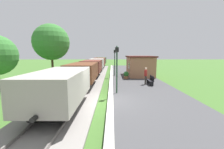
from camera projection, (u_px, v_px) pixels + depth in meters
ground_plane at (105, 104)px, 10.11m from camera, size 160.00×160.00×0.00m
platform_slab at (153, 102)px, 10.08m from camera, size 6.00×60.00×0.25m
platform_edge_stripe at (111, 100)px, 10.07m from camera, size 0.36×60.00×0.01m
track_ballast at (70, 103)px, 10.11m from camera, size 3.80×60.00×0.12m
rail_near at (80, 101)px, 10.09m from camera, size 0.07×60.00×0.14m
rail_far at (59, 101)px, 10.10m from camera, size 0.07×60.00×0.14m
freight_train at (95, 66)px, 24.78m from camera, size 2.50×39.20×2.12m
station_hut at (140, 66)px, 21.25m from camera, size 3.50×5.80×2.78m
bench_near_hut at (151, 80)px, 14.99m from camera, size 0.42×1.50×0.91m
bench_down_platform at (136, 69)px, 25.30m from camera, size 0.42×1.50×0.91m
person_waiting at (146, 75)px, 15.10m from camera, size 0.37×0.44×1.71m
potted_planter at (127, 75)px, 18.56m from camera, size 0.64×0.64×0.92m
lamp_post_near at (117, 61)px, 11.54m from camera, size 0.28×0.28×3.70m
lamp_post_far at (115, 58)px, 21.03m from camera, size 0.28×0.28×3.70m
tree_trackside_far at (52, 42)px, 18.82m from camera, size 4.47×4.47×7.00m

